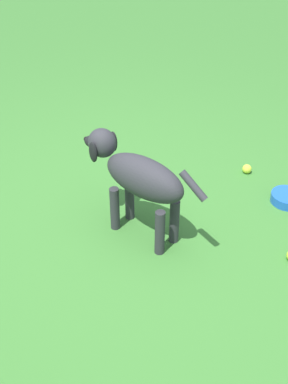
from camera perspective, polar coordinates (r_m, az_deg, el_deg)
ground at (r=2.75m, az=-4.33°, el=-5.35°), size 14.00×14.00×0.00m
dog at (r=2.55m, az=-0.87°, el=2.01°), size 0.77×0.49×0.59m
tennis_ball_0 at (r=3.36m, az=12.60°, el=2.80°), size 0.07×0.07×0.07m
water_bowl at (r=3.13m, az=17.36°, el=-0.72°), size 0.22×0.22×0.06m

